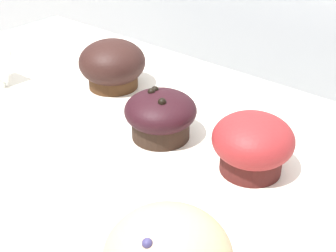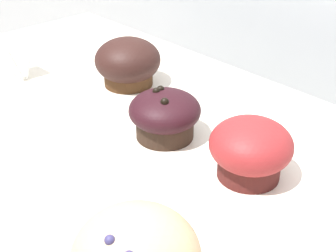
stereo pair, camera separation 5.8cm
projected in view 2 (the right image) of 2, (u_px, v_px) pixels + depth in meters
name	position (u px, v px, depth m)	size (l,w,h in m)	color
wall_back	(334.00, 31.00, 0.99)	(3.20, 0.10, 1.80)	#B2B7BC
muffin_front_center	(128.00, 63.00, 0.77)	(0.11, 0.11, 0.08)	#432815
muffin_back_right	(250.00, 149.00, 0.55)	(0.10, 0.10, 0.07)	#451815
muffin_front_left	(165.00, 115.00, 0.63)	(0.10, 0.10, 0.07)	black
price_card	(17.00, 59.00, 0.80)	(0.05, 0.04, 0.06)	white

